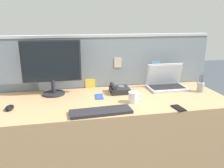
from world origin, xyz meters
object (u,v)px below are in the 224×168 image
desk_phone (119,89)px  keyboard_main (101,112)px  laptop (166,82)px  desktop_monitor (52,64)px  coffee_mug (134,97)px  pen_cup (201,87)px  cell_phone_blue_case (99,97)px  cell_phone_black_slab (178,108)px  computer_mouse_right_hand (10,108)px

desk_phone → keyboard_main: (-0.24, -0.44, -0.02)m
laptop → keyboard_main: laptop is taller
desktop_monitor → coffee_mug: size_ratio=4.14×
pen_cup → desktop_monitor: bearing=171.6°
laptop → coffee_mug: bearing=-143.1°
desk_phone → cell_phone_blue_case: 0.22m
pen_cup → cell_phone_black_slab: 0.53m
laptop → coffee_mug: 0.53m
keyboard_main → desktop_monitor: bearing=121.4°
keyboard_main → computer_mouse_right_hand: computer_mouse_right_hand is taller
cell_phone_blue_case → keyboard_main: bearing=-92.0°
desk_phone → keyboard_main: desk_phone is taller
computer_mouse_right_hand → coffee_mug: size_ratio=0.81×
keyboard_main → coffee_mug: (0.30, 0.17, 0.03)m
keyboard_main → coffee_mug: bearing=25.7°
desktop_monitor → computer_mouse_right_hand: 0.51m
desk_phone → pen_cup: bearing=-9.4°
pen_cup → cell_phone_blue_case: size_ratio=1.33×
computer_mouse_right_hand → desk_phone: bearing=18.7°
keyboard_main → laptop: bearing=30.4°
desk_phone → coffee_mug: (0.06, -0.27, 0.01)m
pen_cup → computer_mouse_right_hand: bearing=-176.2°
laptop → keyboard_main: 0.87m
desk_phone → keyboard_main: bearing=-118.3°
computer_mouse_right_hand → cell_phone_blue_case: bearing=15.8°
coffee_mug → computer_mouse_right_hand: bearing=178.0°
desktop_monitor → cell_phone_black_slab: 1.13m
desktop_monitor → computer_mouse_right_hand: size_ratio=5.12×
pen_cup → cell_phone_blue_case: bearing=177.8°
cell_phone_blue_case → laptop: bearing=15.7°
computer_mouse_right_hand → laptop: bearing=15.6°
desktop_monitor → laptop: (1.08, -0.03, -0.22)m
pen_cup → coffee_mug: pen_cup is taller
desktop_monitor → pen_cup: 1.38m
laptop → pen_cup: (0.27, -0.17, -0.01)m
desktop_monitor → laptop: bearing=-1.4°
desktop_monitor → desk_phone: bearing=-7.1°
laptop → cell_phone_black_slab: (-0.13, -0.52, -0.06)m
pen_cup → cell_phone_blue_case: 0.96m
keyboard_main → desk_phone: bearing=58.2°
keyboard_main → computer_mouse_right_hand: (-0.67, 0.20, 0.01)m
cell_phone_black_slab → coffee_mug: (-0.30, 0.20, 0.04)m
keyboard_main → pen_cup: bearing=13.9°
coffee_mug → desktop_monitor: bearing=152.4°
laptop → keyboard_main: (-0.72, -0.48, -0.05)m
cell_phone_black_slab → computer_mouse_right_hand: bearing=163.2°
desktop_monitor → desk_phone: (0.59, -0.07, -0.25)m
cell_phone_black_slab → coffee_mug: size_ratio=1.02×
laptop → coffee_mug: laptop is taller
laptop → computer_mouse_right_hand: (-1.39, -0.28, -0.04)m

